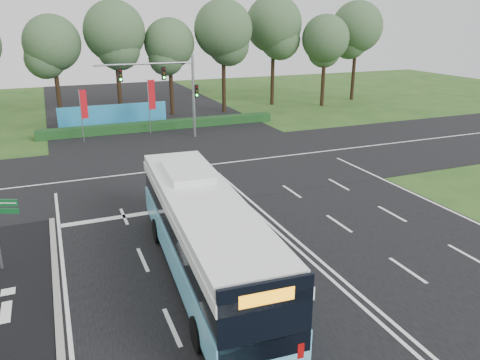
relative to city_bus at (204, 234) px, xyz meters
name	(u,v)px	position (x,y,z in m)	size (l,w,h in m)	color
ground	(280,235)	(4.55, 2.29, -1.89)	(120.00, 120.00, 0.00)	#214918
road_main	(280,235)	(4.55, 2.29, -1.87)	(20.00, 120.00, 0.04)	black
road_cross	(203,166)	(4.55, 14.29, -1.87)	(120.00, 14.00, 0.05)	black
kerb_strip	(58,317)	(-5.55, -0.71, -1.83)	(0.25, 18.00, 0.12)	gray
city_bus	(204,234)	(0.00, 0.00, 0.00)	(3.54, 13.25, 3.76)	#5DB6D8
banner_flag_left	(83,107)	(-2.40, 24.66, 1.00)	(0.61, 0.31, 4.44)	gray
banner_flag_mid	(151,98)	(3.45, 25.59, 1.27)	(0.69, 0.28, 4.88)	gray
traffic_light_gantry	(173,84)	(4.76, 22.79, 2.77)	(8.41, 0.28, 7.00)	gray
hedge	(162,125)	(4.55, 26.79, -1.49)	(22.00, 1.20, 0.80)	#123316
blue_hoarding	(114,116)	(0.55, 29.29, -0.79)	(10.00, 0.30, 2.20)	teal
eucalyptus_row	(176,33)	(8.18, 33.85, 6.58)	(54.16, 8.93, 12.53)	black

